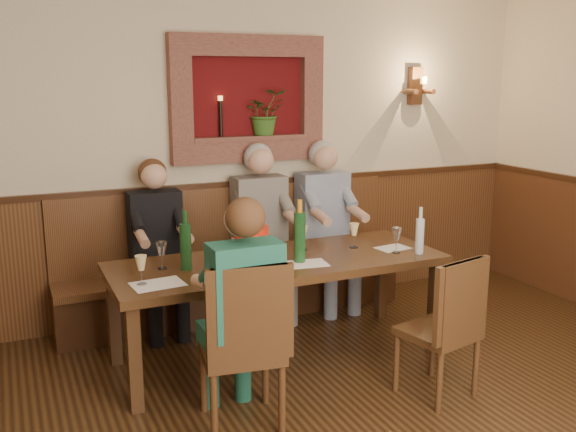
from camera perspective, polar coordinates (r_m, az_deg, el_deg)
name	(u,v)px	position (r m, az deg, el deg)	size (l,w,h in m)	color
room_shell	(450,112)	(2.84, 14.20, 8.98)	(6.04, 6.04, 2.82)	beige
wainscoting	(435,393)	(3.18, 12.94, -15.09)	(6.02, 6.02, 1.15)	#4C2815
wall_niche	(253,104)	(5.55, -3.14, 9.89)	(1.36, 0.30, 1.06)	#530B0E
wall_sconce	(416,87)	(6.32, 11.34, 11.20)	(0.25, 0.20, 0.35)	#4C2815
dining_table	(278,269)	(4.64, -0.88, -4.76)	(2.40, 0.90, 0.75)	#382311
bench	(235,279)	(5.58, -4.72, -5.57)	(3.00, 0.45, 1.11)	#381E0F
chair_near_left	(242,378)	(3.90, -4.12, -14.16)	(0.52, 0.52, 1.04)	#382311
chair_near_right	(439,355)	(4.35, 13.26, -11.93)	(0.50, 0.50, 0.95)	#382311
person_bench_left	(159,263)	(5.24, -11.38, -4.10)	(0.41, 0.50, 1.41)	black
person_bench_mid	(264,246)	(5.48, -2.19, -2.69)	(0.45, 0.55, 1.49)	#5C5754
person_bench_right	(327,239)	(5.73, 3.47, -2.05)	(0.45, 0.55, 1.49)	navy
person_chair_front	(241,333)	(3.79, -4.21, -10.34)	(0.41, 0.50, 1.40)	#184855
spittoon_bucket	(252,246)	(4.47, -3.25, -2.64)	(0.24, 0.24, 0.27)	red
wine_bottle_green_a	(300,236)	(4.51, 1.04, -1.79)	(0.11, 0.11, 0.45)	#19471E
wine_bottle_green_b	(186,246)	(4.38, -9.09, -2.61)	(0.08, 0.08, 0.41)	#19471E
water_bottle	(420,235)	(4.84, 11.63, -1.67)	(0.08, 0.08, 0.35)	silver
tasting_sheet_a	(158,284)	(4.16, -11.51, -5.95)	(0.32, 0.23, 0.00)	white
tasting_sheet_b	(307,264)	(4.51, 1.67, -4.25)	(0.29, 0.20, 0.00)	white
tasting_sheet_c	(393,248)	(4.98, 9.30, -2.83)	(0.25, 0.18, 0.00)	white
tasting_sheet_d	(235,277)	(4.22, -4.71, -5.46)	(0.32, 0.23, 0.00)	white
wine_glass_0	(162,255)	(4.45, -11.15, -3.46)	(0.08, 0.08, 0.19)	white
wine_glass_1	(396,240)	(4.84, 9.61, -2.13)	(0.08, 0.08, 0.19)	white
wine_glass_2	(258,259)	(4.28, -2.69, -3.85)	(0.08, 0.08, 0.19)	#FFE298
wine_glass_3	(354,236)	(4.93, 5.88, -1.74)	(0.08, 0.08, 0.19)	#FFE298
wine_glass_4	(214,261)	(4.28, -6.61, -3.95)	(0.08, 0.08, 0.19)	#FFE298
wine_glass_5	(303,238)	(4.84, 1.33, -1.95)	(0.08, 0.08, 0.19)	#FFE298
wine_glass_6	(235,249)	(4.53, -4.69, -2.98)	(0.08, 0.08, 0.19)	white
wine_glass_7	(141,270)	(4.14, -12.91, -4.72)	(0.08, 0.08, 0.19)	#FFE298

